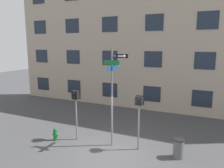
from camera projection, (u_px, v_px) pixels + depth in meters
ground_plane at (111, 153)px, 9.91m from camera, size 60.00×60.00×0.00m
building_facade at (155, 23)px, 15.45m from camera, size 24.00×0.63×12.76m
street_sign_pole at (113, 90)px, 10.20m from camera, size 1.18×1.09×4.69m
pedestrian_signal_left at (76, 101)px, 11.00m from camera, size 0.39×0.40×2.63m
pedestrian_signal_right at (139, 108)px, 9.93m from camera, size 0.39×0.40×2.58m
fire_hydrant at (55, 134)px, 11.21m from camera, size 0.36×0.20×0.66m
trash_bin at (178, 148)px, 9.47m from camera, size 0.48×0.48×0.85m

